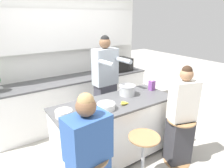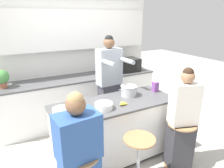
{
  "view_description": "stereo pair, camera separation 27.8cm",
  "coord_description": "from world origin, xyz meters",
  "px_view_note": "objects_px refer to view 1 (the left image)",
  "views": [
    {
      "loc": [
        -1.48,
        -2.12,
        2.06
      ],
      "look_at": [
        0.0,
        0.07,
        1.17
      ],
      "focal_mm": 32.0,
      "sensor_mm": 36.0,
      "label": 1
    },
    {
      "loc": [
        -1.24,
        -2.26,
        2.06
      ],
      "look_at": [
        0.0,
        0.07,
        1.17
      ],
      "focal_mm": 32.0,
      "sensor_mm": 36.0,
      "label": 2
    }
  ],
  "objects_px": {
    "coffee_cup_near": "(89,111)",
    "banana_bunch": "(124,103)",
    "fruit_bowl": "(106,106)",
    "person_cooking": "(106,88)",
    "bar_stool_center": "(143,158)",
    "kitchen_island": "(115,130)",
    "juice_carton": "(152,85)",
    "cooking_pot": "(127,90)",
    "bar_stool_rightmost": "(179,139)",
    "person_seated_near": "(181,121)",
    "person_wrapped_blanket": "(88,161)",
    "microwave": "(119,65)"
  },
  "relations": [
    {
      "from": "bar_stool_center",
      "to": "banana_bunch",
      "type": "relative_size",
      "value": 4.96
    },
    {
      "from": "coffee_cup_near",
      "to": "kitchen_island",
      "type": "bearing_deg",
      "value": 16.71
    },
    {
      "from": "person_cooking",
      "to": "fruit_bowl",
      "type": "distance_m",
      "value": 0.9
    },
    {
      "from": "banana_bunch",
      "to": "juice_carton",
      "type": "xyz_separation_m",
      "value": [
        0.73,
        0.21,
        0.06
      ]
    },
    {
      "from": "bar_stool_center",
      "to": "juice_carton",
      "type": "xyz_separation_m",
      "value": [
        0.78,
        0.69,
        0.61
      ]
    },
    {
      "from": "person_wrapped_blanket",
      "to": "microwave",
      "type": "distance_m",
      "value": 2.69
    },
    {
      "from": "kitchen_island",
      "to": "person_cooking",
      "type": "distance_m",
      "value": 0.81
    },
    {
      "from": "person_seated_near",
      "to": "person_wrapped_blanket",
      "type": "bearing_deg",
      "value": -161.67
    },
    {
      "from": "coffee_cup_near",
      "to": "microwave",
      "type": "relative_size",
      "value": 0.22
    },
    {
      "from": "fruit_bowl",
      "to": "person_cooking",
      "type": "bearing_deg",
      "value": 58.1
    },
    {
      "from": "bar_stool_center",
      "to": "coffee_cup_near",
      "type": "xyz_separation_m",
      "value": [
        -0.48,
        0.48,
        0.58
      ]
    },
    {
      "from": "banana_bunch",
      "to": "juice_carton",
      "type": "height_order",
      "value": "juice_carton"
    },
    {
      "from": "fruit_bowl",
      "to": "bar_stool_center",
      "type": "bearing_deg",
      "value": -66.07
    },
    {
      "from": "fruit_bowl",
      "to": "person_wrapped_blanket",
      "type": "bearing_deg",
      "value": -137.52
    },
    {
      "from": "person_wrapped_blanket",
      "to": "cooking_pot",
      "type": "xyz_separation_m",
      "value": [
        1.05,
        0.71,
        0.33
      ]
    },
    {
      "from": "microwave",
      "to": "banana_bunch",
      "type": "bearing_deg",
      "value": -124.13
    },
    {
      "from": "microwave",
      "to": "coffee_cup_near",
      "type": "bearing_deg",
      "value": -135.82
    },
    {
      "from": "person_seated_near",
      "to": "bar_stool_rightmost",
      "type": "bearing_deg",
      "value": -102.68
    },
    {
      "from": "bar_stool_center",
      "to": "coffee_cup_near",
      "type": "height_order",
      "value": "coffee_cup_near"
    },
    {
      "from": "kitchen_island",
      "to": "microwave",
      "type": "xyz_separation_m",
      "value": [
        1.07,
        1.36,
        0.6
      ]
    },
    {
      "from": "cooking_pot",
      "to": "juice_carton",
      "type": "distance_m",
      "value": 0.47
    },
    {
      "from": "person_cooking",
      "to": "coffee_cup_near",
      "type": "relative_size",
      "value": 16.53
    },
    {
      "from": "person_cooking",
      "to": "bar_stool_rightmost",
      "type": "bearing_deg",
      "value": -73.0
    },
    {
      "from": "microwave",
      "to": "bar_stool_rightmost",
      "type": "bearing_deg",
      "value": -100.34
    },
    {
      "from": "kitchen_island",
      "to": "person_wrapped_blanket",
      "type": "relative_size",
      "value": 1.26
    },
    {
      "from": "person_wrapped_blanket",
      "to": "coffee_cup_near",
      "type": "relative_size",
      "value": 13.05
    },
    {
      "from": "fruit_bowl",
      "to": "kitchen_island",
      "type": "bearing_deg",
      "value": 28.55
    },
    {
      "from": "fruit_bowl",
      "to": "microwave",
      "type": "distance_m",
      "value": 1.97
    },
    {
      "from": "microwave",
      "to": "cooking_pot",
      "type": "bearing_deg",
      "value": -121.46
    },
    {
      "from": "cooking_pot",
      "to": "kitchen_island",
      "type": "bearing_deg",
      "value": -159.0
    },
    {
      "from": "bar_stool_center",
      "to": "banana_bunch",
      "type": "xyz_separation_m",
      "value": [
        0.05,
        0.48,
        0.55
      ]
    },
    {
      "from": "kitchen_island",
      "to": "banana_bunch",
      "type": "distance_m",
      "value": 0.5
    },
    {
      "from": "person_cooking",
      "to": "banana_bunch",
      "type": "height_order",
      "value": "person_cooking"
    },
    {
      "from": "juice_carton",
      "to": "fruit_bowl",
      "type": "bearing_deg",
      "value": -169.31
    },
    {
      "from": "bar_stool_rightmost",
      "to": "fruit_bowl",
      "type": "xyz_separation_m",
      "value": [
        -0.93,
        0.49,
        0.57
      ]
    },
    {
      "from": "bar_stool_center",
      "to": "coffee_cup_near",
      "type": "distance_m",
      "value": 0.89
    },
    {
      "from": "coffee_cup_near",
      "to": "banana_bunch",
      "type": "bearing_deg",
      "value": 0.37
    },
    {
      "from": "person_wrapped_blanket",
      "to": "fruit_bowl",
      "type": "bearing_deg",
      "value": 36.56
    },
    {
      "from": "coffee_cup_near",
      "to": "microwave",
      "type": "height_order",
      "value": "microwave"
    },
    {
      "from": "person_cooking",
      "to": "banana_bunch",
      "type": "xyz_separation_m",
      "value": [
        -0.2,
        -0.78,
        0.06
      ]
    },
    {
      "from": "cooking_pot",
      "to": "bar_stool_center",
      "type": "bearing_deg",
      "value": -112.83
    },
    {
      "from": "juice_carton",
      "to": "microwave",
      "type": "distance_m",
      "value": 1.32
    },
    {
      "from": "fruit_bowl",
      "to": "juice_carton",
      "type": "relative_size",
      "value": 1.34
    },
    {
      "from": "person_wrapped_blanket",
      "to": "kitchen_island",
      "type": "bearing_deg",
      "value": 32.88
    },
    {
      "from": "person_seated_near",
      "to": "fruit_bowl",
      "type": "distance_m",
      "value": 1.09
    },
    {
      "from": "bar_stool_center",
      "to": "banana_bunch",
      "type": "distance_m",
      "value": 0.74
    },
    {
      "from": "bar_stool_rightmost",
      "to": "person_wrapped_blanket",
      "type": "height_order",
      "value": "person_wrapped_blanket"
    },
    {
      "from": "banana_bunch",
      "to": "person_wrapped_blanket",
      "type": "bearing_deg",
      "value": -150.16
    },
    {
      "from": "bar_stool_center",
      "to": "person_wrapped_blanket",
      "type": "distance_m",
      "value": 0.79
    },
    {
      "from": "cooking_pot",
      "to": "coffee_cup_near",
      "type": "relative_size",
      "value": 3.09
    }
  ]
}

